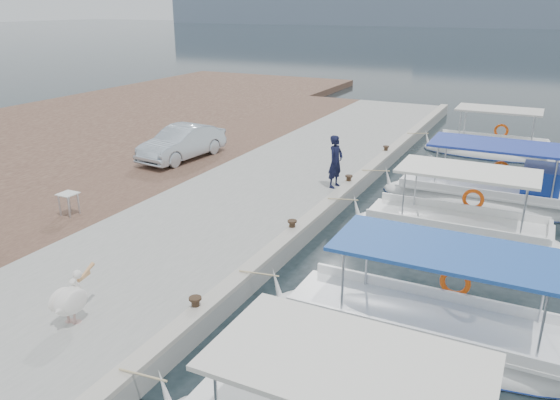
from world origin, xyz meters
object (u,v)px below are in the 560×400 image
Objects in this scene: fishing_caique_e at (490,152)px; parked_car at (182,143)px; fisherman at (336,162)px; pelican at (70,299)px; fishing_caique_c at (455,235)px; fishing_caique_d at (489,199)px; fishing_caique_b at (428,337)px.

fishing_caique_e is 1.46× the size of parked_car.
pelican is at bearing -177.61° from fisherman.
pelican is (-6.17, -20.28, 0.92)m from fishing_caique_e.
fishing_caique_d is at bearing 81.37° from fishing_caique_c.
fishing_caique_e is at bearing 73.07° from pelican.
fishing_caique_c is at bearing -89.05° from fishing_caique_e.
fishing_caique_c is (-0.42, 5.93, 0.00)m from fishing_caique_b.
pelican is at bearing -58.66° from parked_car.
fishing_caique_d is at bearing 61.98° from pelican.
fishing_caique_b is 3.92× the size of fisherman.
fishing_caique_e is 10.41m from fisherman.
fishing_caique_e is (-0.61, 16.94, 0.00)m from fishing_caique_b.
fishing_caique_d reaches higher than parked_car.
parked_car is (-12.36, 8.35, 1.09)m from fishing_caique_b.
fishing_caique_d is 5.59× the size of pelican.
fishing_caique_b and fishing_caique_e have the same top height.
fishing_caique_c is at bearing 94.09° from fishing_caique_b.
fishing_caique_c is at bearing -98.63° from fishing_caique_d.
fisherman is (-5.19, -2.04, 1.27)m from fishing_caique_d.
pelican is 0.32× the size of parked_car.
fishing_caique_b is 1.19× the size of fishing_caique_e.
fishing_caique_d is at bearing 11.81° from parked_car.
fishing_caique_b is 9.24m from fisherman.
fishing_caique_e is (-0.18, 11.01, 0.00)m from fishing_caique_c.
fishing_caique_b is 14.96m from parked_car.
fishing_caique_b is 5.54× the size of pelican.
fishing_caique_d is at bearing -57.19° from fisherman.
parked_car is (-12.50, -1.32, 1.02)m from fishing_caique_d.
fishing_caique_c is at bearing -5.63° from parked_car.
fisherman is 7.35m from parked_car.
fishing_caique_d is 1.76× the size of parked_car.
fishing_caique_c is 11.01m from fishing_caique_e.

